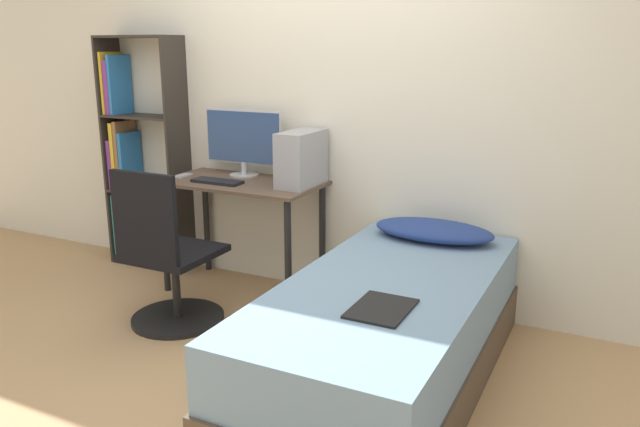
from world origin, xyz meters
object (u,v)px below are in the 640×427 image
pc_tower (302,159)px  office_chair (168,268)px  bed (387,333)px  monitor (243,140)px  keyboard (217,181)px  bookshelf (134,164)px

pc_tower → office_chair: bearing=-125.2°
bed → monitor: (-1.41, 0.89, 0.76)m
monitor → office_chair: bearing=-90.6°
monitor → pc_tower: bearing=-11.5°
office_chair → pc_tower: bearing=54.8°
monitor → keyboard: 0.37m
office_chair → monitor: bearing=89.4°
office_chair → keyboard: bearing=91.4°
office_chair → pc_tower: (0.52, 0.74, 0.59)m
bookshelf → pc_tower: size_ratio=4.37×
bed → keyboard: bearing=157.1°
keyboard → pc_tower: 0.59m
bed → keyboard: (-1.43, 0.61, 0.52)m
monitor → bookshelf: bearing=-179.0°
bookshelf → office_chair: size_ratio=1.77×
keyboard → office_chair: bearing=-88.6°
bookshelf → keyboard: bearing=-15.6°
bookshelf → office_chair: (0.98, -0.82, -0.42)m
bookshelf → monitor: bearing=1.0°
office_chair → monitor: (0.01, 0.84, 0.66)m
monitor → bed: bearing=-32.4°
monitor → pc_tower: monitor is taller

